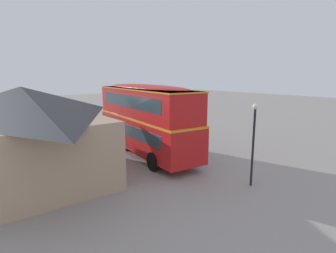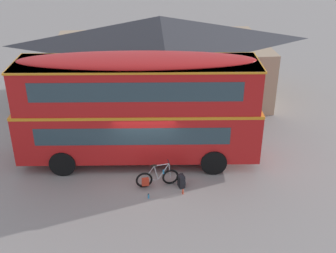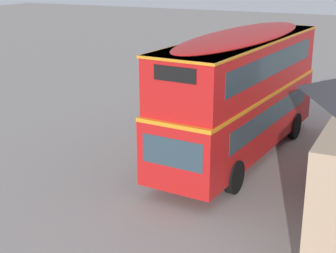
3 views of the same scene
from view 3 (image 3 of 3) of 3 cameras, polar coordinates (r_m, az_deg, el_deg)
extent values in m
plane|color=gray|center=(20.07, 4.48, -2.92)|extent=(120.00, 120.00, 0.00)
cylinder|color=black|center=(16.54, 7.42, -5.61)|extent=(1.12, 0.37, 1.10)
cylinder|color=black|center=(17.53, 0.27, -4.07)|extent=(1.12, 0.37, 1.10)
cylinder|color=black|center=(22.13, 13.98, 0.09)|extent=(1.12, 0.37, 1.10)
cylinder|color=black|center=(22.88, 8.30, 1.02)|extent=(1.12, 0.37, 1.10)
cube|color=red|center=(19.38, 8.05, 0.93)|extent=(10.33, 3.37, 2.10)
cube|color=orange|center=(19.10, 8.19, 4.04)|extent=(10.35, 3.39, 0.12)
cube|color=red|center=(18.89, 8.32, 6.92)|extent=(10.02, 3.30, 1.90)
ellipsoid|color=red|center=(18.73, 8.46, 10.02)|extent=(9.81, 3.23, 0.36)
cube|color=#2D424C|center=(14.99, 0.49, -2.96)|extent=(0.24, 2.05, 0.90)
cube|color=black|center=(14.45, 0.78, 5.89)|extent=(0.18, 1.38, 0.44)
cube|color=#2D424C|center=(19.96, 5.04, 2.44)|extent=(7.89, 0.73, 0.76)
cube|color=#2D424C|center=(19.35, 4.99, 7.75)|extent=(8.29, 0.76, 0.80)
cube|color=#2D424C|center=(19.06, 11.75, 1.38)|extent=(7.89, 0.73, 0.76)
cube|color=#2D424C|center=(18.44, 11.84, 6.94)|extent=(8.29, 0.76, 0.80)
cube|color=orange|center=(18.74, 8.44, 9.66)|extent=(10.13, 3.38, 0.08)
torus|color=black|center=(19.43, 1.07, -2.50)|extent=(0.68, 0.16, 0.68)
torus|color=black|center=(20.39, 2.01, -1.51)|extent=(0.68, 0.16, 0.68)
cylinder|color=#B2B2B7|center=(19.43, 1.07, -2.50)|extent=(0.06, 0.11, 0.05)
cylinder|color=#B2B2B7|center=(20.39, 2.01, -1.51)|extent=(0.06, 0.11, 0.05)
cylinder|color=#B7B7BC|center=(19.59, 1.34, -1.45)|extent=(0.49, 0.09, 0.71)
cylinder|color=#B7B7BC|center=(19.55, 1.41, -0.47)|extent=(0.60, 0.10, 0.06)
cylinder|color=#B7B7BC|center=(19.87, 1.60, -1.21)|extent=(0.18, 0.06, 0.67)
cylinder|color=#B7B7BC|center=(20.15, 1.77, -1.84)|extent=(0.56, 0.09, 0.09)
cylinder|color=#B7B7BC|center=(20.11, 1.84, -0.89)|extent=(0.44, 0.07, 0.62)
cylinder|color=#B7B7BC|center=(19.35, 1.10, -1.60)|extent=(0.10, 0.04, 0.63)
cylinder|color=black|center=(19.26, 1.14, -0.55)|extent=(0.08, 0.46, 0.03)
ellipsoid|color=black|center=(19.83, 1.69, -0.15)|extent=(0.27, 0.13, 0.06)
cube|color=red|center=(20.41, 1.57, -1.43)|extent=(0.29, 0.17, 0.32)
cylinder|color=#338CBF|center=(19.59, 1.34, -1.45)|extent=(0.07, 0.07, 0.18)
cube|color=black|center=(19.21, -0.12, -2.98)|extent=(0.29, 0.36, 0.53)
ellipsoid|color=black|center=(19.11, -0.12, -2.23)|extent=(0.27, 0.34, 0.10)
cube|color=black|center=(19.12, -0.20, -3.34)|extent=(0.09, 0.23, 0.19)
cylinder|color=black|center=(19.30, 0.22, -2.88)|extent=(0.04, 0.04, 0.43)
cylinder|color=black|center=(19.33, -0.30, -2.84)|extent=(0.04, 0.04, 0.43)
cylinder|color=#338CBF|center=(20.68, -0.08, -1.95)|extent=(0.07, 0.07, 0.19)
cylinder|color=black|center=(20.64, -0.08, -1.66)|extent=(0.04, 0.04, 0.03)
cylinder|color=#D84C33|center=(19.47, -1.44, -3.17)|extent=(0.07, 0.07, 0.23)
cylinder|color=black|center=(19.43, -1.44, -2.82)|extent=(0.04, 0.04, 0.03)
cube|color=#2D424C|center=(14.34, 17.30, -4.57)|extent=(1.10, 0.05, 0.90)
cylinder|color=black|center=(26.81, 10.74, 6.37)|extent=(0.11, 0.11, 3.82)
sphere|color=#F2E5BF|center=(26.49, 11.00, 10.68)|extent=(0.28, 0.28, 0.28)
camera|label=1|loc=(33.22, 33.86, 12.01)|focal=28.79mm
camera|label=2|loc=(28.70, -26.67, 21.83)|focal=45.88mm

